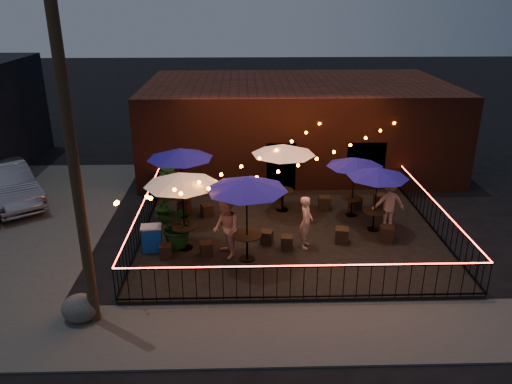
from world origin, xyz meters
TOP-DOWN VIEW (x-y plane):
  - ground at (0.00, 0.00)m, footprint 110.00×110.00m
  - patio at (0.00, 2.00)m, footprint 10.00×8.00m
  - sidewalk at (0.00, -3.25)m, footprint 18.00×2.50m
  - brick_building at (1.00, 9.99)m, footprint 14.00×8.00m
  - utility_pole at (-5.40, -2.60)m, footprint 0.26×0.26m
  - fence_front at (0.00, -2.00)m, footprint 10.00×0.04m
  - fence_left at (-5.00, 2.00)m, footprint 0.04×8.00m
  - fence_right at (5.00, 2.00)m, footprint 0.04×8.00m
  - festoon_lights at (-1.01, 1.70)m, footprint 10.02×8.72m
  - cafe_table_0 at (-3.47, 1.00)m, footprint 2.76×2.76m
  - cafe_table_1 at (-3.80, 3.56)m, footprint 2.93×2.93m
  - cafe_table_2 at (-1.48, 0.23)m, footprint 2.81×2.81m
  - cafe_table_3 at (-0.10, 3.98)m, footprint 2.79×2.79m
  - cafe_table_4 at (2.93, 2.19)m, footprint 2.54×2.54m
  - cafe_table_5 at (2.42, 3.41)m, footprint 2.15×2.15m
  - bistro_chair_0 at (-4.00, 0.41)m, footprint 0.39×0.39m
  - bistro_chair_1 at (-2.76, 0.53)m, footprint 0.44×0.44m
  - bistro_chair_2 at (-3.78, 3.73)m, footprint 0.51×0.51m
  - bistro_chair_3 at (-2.93, 3.51)m, footprint 0.50×0.50m
  - bistro_chair_4 at (-0.82, 1.28)m, footprint 0.46×0.46m
  - bistro_chair_5 at (-0.20, 0.89)m, footprint 0.39×0.39m
  - bistro_chair_6 at (-0.26, 4.22)m, footprint 0.49×0.49m
  - bistro_chair_7 at (1.51, 4.03)m, footprint 0.46×0.46m
  - bistro_chair_8 at (1.65, 1.27)m, footprint 0.50×0.50m
  - bistro_chair_9 at (3.18, 1.33)m, footprint 0.54×0.54m
  - bistro_chair_10 at (2.70, 4.02)m, footprint 0.50×0.50m
  - bistro_chair_11 at (3.70, 4.24)m, footprint 0.41×0.41m
  - patron_a at (0.42, 1.00)m, footprint 0.55×0.71m
  - patron_b at (-2.12, 0.45)m, footprint 0.99×1.12m
  - patron_c at (3.45, 2.39)m, footprint 1.29×0.85m
  - potted_shrub_a at (-3.67, 1.14)m, footprint 1.65×1.55m
  - potted_shrub_b at (-4.40, 3.11)m, footprint 0.82×0.75m
  - potted_shrub_c at (-4.60, 5.40)m, footprint 0.85×0.85m
  - cooler at (-4.50, 0.90)m, footprint 0.69×0.53m
  - boulder at (-5.76, -2.56)m, footprint 1.05×0.94m
  - car_silver at (-10.89, 5.33)m, footprint 4.19×4.84m

SIDE VIEW (x-z plane):
  - ground at x=0.00m, z-range 0.00..0.00m
  - sidewalk at x=0.00m, z-range 0.00..0.05m
  - patio at x=0.00m, z-range 0.00..0.15m
  - boulder at x=-5.76m, z-range 0.00..0.72m
  - bistro_chair_4 at x=-0.82m, z-range 0.15..0.59m
  - bistro_chair_5 at x=-0.20m, z-range 0.15..0.59m
  - bistro_chair_0 at x=-4.00m, z-range 0.15..0.59m
  - bistro_chair_1 at x=-2.76m, z-range 0.15..0.59m
  - bistro_chair_10 at x=2.70m, z-range 0.15..0.60m
  - bistro_chair_3 at x=-2.93m, z-range 0.15..0.60m
  - bistro_chair_6 at x=-0.26m, z-range 0.15..0.62m
  - bistro_chair_11 at x=3.70m, z-range 0.15..0.64m
  - bistro_chair_2 at x=-3.78m, z-range 0.15..0.65m
  - bistro_chair_8 at x=1.65m, z-range 0.15..0.65m
  - bistro_chair_7 at x=1.51m, z-range 0.15..0.65m
  - bistro_chair_9 at x=3.18m, z-range 0.15..0.67m
  - cooler at x=-4.50m, z-range 0.16..1.01m
  - fence_front at x=0.00m, z-range 0.14..1.18m
  - fence_left at x=-5.00m, z-range 0.14..1.18m
  - fence_right at x=5.00m, z-range 0.14..1.18m
  - potted_shrub_b at x=-4.40m, z-range 0.15..1.36m
  - potted_shrub_c at x=-4.60m, z-range 0.15..1.41m
  - car_silver at x=-10.89m, z-range 0.00..1.58m
  - potted_shrub_a at x=-3.67m, z-range 0.15..1.63m
  - patron_a at x=0.42m, z-range 0.15..1.90m
  - patron_c at x=3.45m, z-range 0.15..2.01m
  - patron_b at x=-2.12m, z-range 0.15..2.06m
  - brick_building at x=1.00m, z-range 0.00..4.00m
  - cafe_table_5 at x=2.42m, z-range 1.08..3.33m
  - cafe_table_4 at x=2.93m, z-range 1.09..3.37m
  - cafe_table_0 at x=-3.47m, z-range 1.21..3.78m
  - festoon_lights at x=-1.01m, z-range 1.86..3.18m
  - cafe_table_3 at x=-0.10m, z-range 1.22..3.83m
  - cafe_table_1 at x=-3.80m, z-range 1.23..3.83m
  - cafe_table_2 at x=-1.48m, z-range 1.27..3.97m
  - utility_pole at x=-5.40m, z-range 0.00..8.00m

